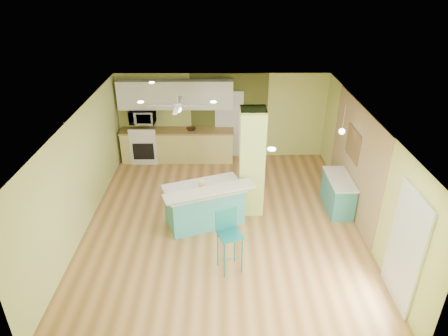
{
  "coord_description": "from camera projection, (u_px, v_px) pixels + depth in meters",
  "views": [
    {
      "loc": [
        -0.03,
        -7.46,
        5.21
      ],
      "look_at": [
        0.03,
        0.4,
        1.16
      ],
      "focal_mm": 32.0,
      "sensor_mm": 36.0,
      "label": 1
    }
  ],
  "objects": [
    {
      "name": "interior_door",
      "position": [
        229.0,
        125.0,
        11.63
      ],
      "size": [
        0.82,
        0.05,
        2.0
      ],
      "primitive_type": "cube",
      "color": "silver",
      "rests_on": "floor"
    },
    {
      "name": "wall_right",
      "position": [
        364.0,
        172.0,
        8.46
      ],
      "size": [
        0.01,
        7.0,
        2.5
      ],
      "primitive_type": "cube",
      "color": "#C3CD6E",
      "rests_on": "floor"
    },
    {
      "name": "column",
      "position": [
        252.0,
        162.0,
        8.89
      ],
      "size": [
        0.55,
        0.55,
        2.5
      ],
      "primitive_type": "cube",
      "color": "#ABC159",
      "rests_on": "floor"
    },
    {
      "name": "ceiling",
      "position": [
        223.0,
        117.0,
        7.87
      ],
      "size": [
        6.0,
        7.0,
        0.01
      ],
      "primitive_type": "cube",
      "color": "white",
      "rests_on": "wall_back"
    },
    {
      "name": "french_door",
      "position": [
        405.0,
        249.0,
        6.51
      ],
      "size": [
        0.04,
        1.08,
        2.1
      ],
      "primitive_type": "cube",
      "color": "silver",
      "rests_on": "floor"
    },
    {
      "name": "ceiling_fan",
      "position": [
        178.0,
        105.0,
        9.83
      ],
      "size": [
        1.41,
        1.41,
        0.61
      ],
      "color": "silver",
      "rests_on": "ceiling"
    },
    {
      "name": "peninsula",
      "position": [
        205.0,
        204.0,
        8.77
      ],
      "size": [
        2.07,
        1.6,
        1.03
      ],
      "rotation": [
        0.0,
        0.0,
        0.36
      ],
      "color": "teal",
      "rests_on": "floor"
    },
    {
      "name": "side_counter",
      "position": [
        338.0,
        193.0,
        9.34
      ],
      "size": [
        0.53,
        1.25,
        0.81
      ],
      "color": "teal",
      "rests_on": "floor"
    },
    {
      "name": "wall_back",
      "position": [
        222.0,
        116.0,
        11.56
      ],
      "size": [
        6.0,
        0.01,
        2.5
      ],
      "primitive_type": "cube",
      "color": "#C3CD6E",
      "rests_on": "floor"
    },
    {
      "name": "olive_accent",
      "position": [
        229.0,
        116.0,
        11.54
      ],
      "size": [
        2.2,
        0.02,
        2.5
      ],
      "primitive_type": "cube",
      "color": "#484D1F",
      "rests_on": "floor"
    },
    {
      "name": "microwave",
      "position": [
        142.0,
        117.0,
        11.23
      ],
      "size": [
        0.7,
        0.48,
        0.39
      ],
      "primitive_type": "imported",
      "color": "white",
      "rests_on": "wall_back"
    },
    {
      "name": "floor",
      "position": [
        223.0,
        222.0,
        9.02
      ],
      "size": [
        6.0,
        7.0,
        0.01
      ],
      "primitive_type": "cube",
      "color": "olive",
      "rests_on": "ground"
    },
    {
      "name": "wall_left",
      "position": [
        81.0,
        173.0,
        8.43
      ],
      "size": [
        0.01,
        7.0,
        2.5
      ],
      "primitive_type": "cube",
      "color": "#C3CD6E",
      "rests_on": "floor"
    },
    {
      "name": "stove",
      "position": [
        145.0,
        146.0,
        11.63
      ],
      "size": [
        0.76,
        0.66,
        1.08
      ],
      "color": "white",
      "rests_on": "floor"
    },
    {
      "name": "kitchen_run",
      "position": [
        178.0,
        145.0,
        11.64
      ],
      "size": [
        3.25,
        0.63,
        0.94
      ],
      "color": "#D0C26C",
      "rests_on": "floor"
    },
    {
      "name": "wall_decor",
      "position": [
        353.0,
        144.0,
        9.04
      ],
      "size": [
        0.03,
        0.9,
        0.7
      ],
      "primitive_type": "cube",
      "color": "brown",
      "rests_on": "wood_panel"
    },
    {
      "name": "upper_cabinets",
      "position": [
        175.0,
        95.0,
        11.06
      ],
      "size": [
        3.2,
        0.34,
        0.8
      ],
      "primitive_type": "cube",
      "color": "white",
      "rests_on": "wall_back"
    },
    {
      "name": "fruit_bowl",
      "position": [
        191.0,
        129.0,
        11.41
      ],
      "size": [
        0.32,
        0.32,
        0.07
      ],
      "primitive_type": "imported",
      "rotation": [
        0.0,
        0.0,
        0.17
      ],
      "color": "#341F15",
      "rests_on": "kitchen_run"
    },
    {
      "name": "canister",
      "position": [
        202.0,
        184.0,
        8.55
      ],
      "size": [
        0.14,
        0.14,
        0.16
      ],
      "primitive_type": "cylinder",
      "color": "gold",
      "rests_on": "peninsula"
    },
    {
      "name": "wood_panel",
      "position": [
        355.0,
        160.0,
        9.0
      ],
      "size": [
        0.02,
        3.4,
        2.5
      ],
      "primitive_type": "cube",
      "color": "#977956",
      "rests_on": "floor"
    },
    {
      "name": "bar_stool",
      "position": [
        228.0,
        231.0,
        7.31
      ],
      "size": [
        0.53,
        0.53,
        1.25
      ],
      "rotation": [
        0.0,
        0.0,
        0.36
      ],
      "color": "teal",
      "rests_on": "floor"
    },
    {
      "name": "wall_front",
      "position": [
        224.0,
        296.0,
        5.33
      ],
      "size": [
        6.0,
        0.01,
        2.5
      ],
      "primitive_type": "cube",
      "color": "#C3CD6E",
      "rests_on": "floor"
    },
    {
      "name": "pendant_lamp",
      "position": [
        342.0,
        131.0,
        8.84
      ],
      "size": [
        0.14,
        0.14,
        0.69
      ],
      "color": "white",
      "rests_on": "ceiling"
    }
  ]
}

